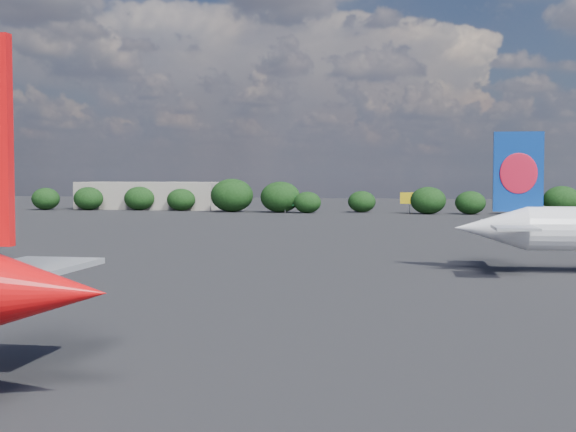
# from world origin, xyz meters

# --- Properties ---
(ground) EXTENTS (500.00, 500.00, 0.00)m
(ground) POSITION_xyz_m (0.00, 60.00, 0.00)
(ground) COLOR black
(ground) RESTS_ON ground
(terminal_building) EXTENTS (42.00, 16.00, 8.00)m
(terminal_building) POSITION_xyz_m (-65.00, 192.00, 4.00)
(terminal_building) COLOR gray
(terminal_building) RESTS_ON ground
(highway_sign) EXTENTS (6.00, 0.30, 4.50)m
(highway_sign) POSITION_xyz_m (-18.00, 176.00, 3.13)
(highway_sign) COLOR #135F23
(highway_sign) RESTS_ON ground
(billboard_yellow) EXTENTS (5.00, 0.30, 5.50)m
(billboard_yellow) POSITION_xyz_m (12.00, 182.00, 3.87)
(billboard_yellow) COLOR gold
(billboard_yellow) RESTS_ON ground
(horizon_treeline) EXTENTS (202.75, 15.11, 9.10)m
(horizon_treeline) POSITION_xyz_m (11.65, 180.06, 3.80)
(horizon_treeline) COLOR black
(horizon_treeline) RESTS_ON ground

